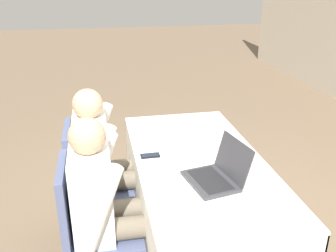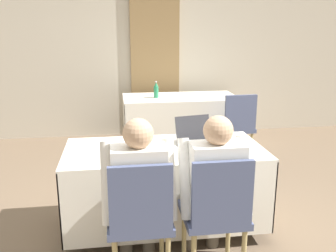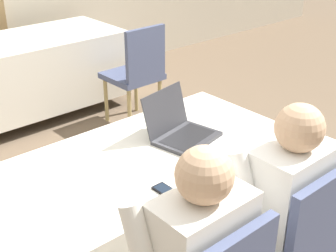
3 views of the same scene
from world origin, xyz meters
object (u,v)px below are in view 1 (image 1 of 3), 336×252
Objects in this scene: laptop at (217,174)px; person_checkered_shirt at (104,159)px; chair_near_left at (90,180)px; chair_near_right at (90,226)px; person_white_shirt at (107,201)px; cell_phone at (150,156)px.

person_checkered_shirt is at bearing -142.12° from laptop.
chair_near_left is at bearing -137.89° from laptop.
chair_near_left is at bearing 0.00° from chair_near_right.
chair_near_left is 0.56m from person_white_shirt.
laptop is 0.85m from person_checkered_shirt.
cell_phone is 0.11× the size of person_checkered_shirt.
chair_near_left is 0.78× the size of person_white_shirt.
person_checkered_shirt reaches higher than chair_near_left.
chair_near_left is (-0.16, -0.41, -0.24)m from cell_phone.
cell_phone is 0.48m from person_white_shirt.
chair_near_left reaches higher than cell_phone.
chair_near_right is at bearing -103.34° from laptop.
chair_near_left is 0.19m from person_checkered_shirt.
person_checkered_shirt is at bearing 0.00° from person_white_shirt.
laptop is 0.31× the size of person_white_shirt.
chair_near_left is 0.53m from chair_near_right.
chair_near_left is at bearing 11.22° from person_white_shirt.
chair_near_right is 0.78× the size of person_checkered_shirt.
cell_phone is at bearing -150.48° from laptop.
person_white_shirt reaches higher than laptop.
chair_near_right is (0.53, 0.00, 0.00)m from chair_near_left.
person_white_shirt reaches higher than chair_near_right.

